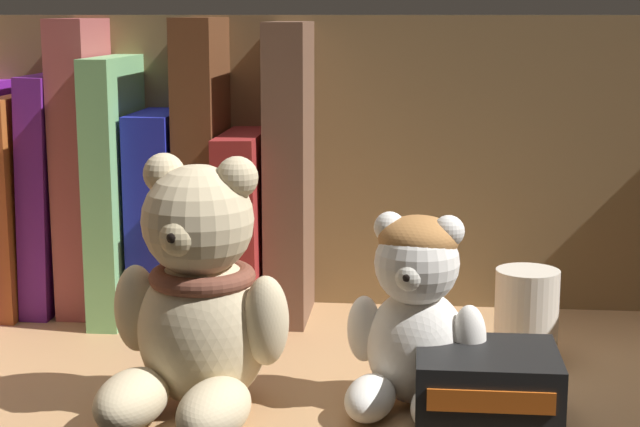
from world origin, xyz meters
TOP-DOWN VIEW (x-y plane):
  - shelf_board at (0.00, 0.00)cm, footprint 76.78×30.93cm
  - shelf_back_panel at (0.00, 16.06)cm, footprint 79.18×1.20cm
  - book_4 at (-25.19, 12.31)cm, footprint 1.80×12.02cm
  - book_5 at (-22.77, 12.31)cm, footprint 2.92×10.11cm
  - book_6 at (-19.65, 12.31)cm, footprint 3.19×9.28cm
  - book_7 at (-16.46, 12.31)cm, footprint 2.51×14.93cm
  - book_8 at (-13.10, 12.31)cm, footprint 3.56×11.44cm
  - book_9 at (-9.36, 12.31)cm, footprint 3.25×10.80cm
  - book_10 at (-5.75, 12.31)cm, footprint 3.49×14.91cm
  - book_11 at (-2.15, 12.31)cm, footprint 3.26×10.87cm
  - teddy_bear_larger at (-5.36, -9.77)cm, footprint 12.35×12.78cm
  - teddy_bear_smaller at (8.35, -7.80)cm, footprint 9.49×9.81cm
  - pillar_candle at (16.46, 2.21)cm, footprint 4.66×4.66cm
  - small_product_box at (12.80, -10.56)cm, footprint 8.71×7.66cm

SIDE VIEW (x-z plane):
  - shelf_board at x=0.00cm, z-range 0.00..2.00cm
  - small_product_box at x=12.80cm, z-range 2.00..6.76cm
  - pillar_candle at x=16.46cm, z-range 2.00..8.72cm
  - teddy_bear_smaller at x=8.35cm, z-range 1.68..14.28cm
  - teddy_bear_larger at x=-5.36cm, z-range 0.80..17.23cm
  - book_10 at x=-5.75cm, z-range 1.98..17.56cm
  - book_8 at x=-13.10cm, z-range 2.00..19.08cm
  - book_4 at x=-25.19cm, z-range 2.00..20.33cm
  - book_5 at x=-22.77cm, z-range 1.97..22.07cm
  - book_7 at x=-16.46cm, z-range 2.00..23.61cm
  - shelf_back_panel at x=0.00cm, z-range 0.00..26.90cm
  - book_11 at x=-2.15cm, z-range 2.00..26.39cm
  - book_6 at x=-19.65cm, z-range 2.00..26.63cm
  - book_9 at x=-9.36cm, z-range 2.00..26.72cm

